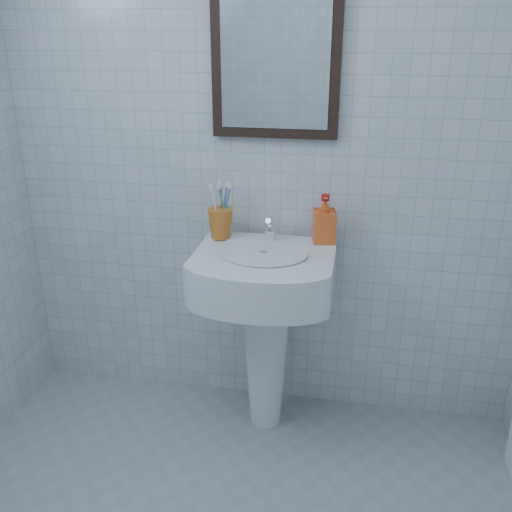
# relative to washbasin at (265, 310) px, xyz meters

# --- Properties ---
(wall_back) EXTENTS (2.20, 0.02, 2.50)m
(wall_back) POSITION_rel_washbasin_xyz_m (-0.04, 0.21, 0.68)
(wall_back) COLOR silver
(wall_back) RESTS_ON ground
(washbasin) EXTENTS (0.55, 0.40, 0.84)m
(washbasin) POSITION_rel_washbasin_xyz_m (0.00, 0.00, 0.00)
(washbasin) COLOR white
(washbasin) RESTS_ON ground
(faucet) EXTENTS (0.04, 0.10, 0.11)m
(faucet) POSITION_rel_washbasin_xyz_m (-0.00, 0.10, 0.31)
(faucet) COLOR white
(faucet) RESTS_ON washbasin
(toothbrush_cup) EXTENTS (0.14, 0.14, 0.12)m
(toothbrush_cup) POSITION_rel_washbasin_xyz_m (-0.21, 0.10, 0.33)
(toothbrush_cup) COLOR #C16620
(toothbrush_cup) RESTS_ON washbasin
(soap_dispenser) EXTENTS (0.10, 0.11, 0.20)m
(soap_dispenser) POSITION_rel_washbasin_xyz_m (0.22, 0.13, 0.37)
(soap_dispenser) COLOR red
(soap_dispenser) RESTS_ON washbasin
(wall_mirror) EXTENTS (0.50, 0.04, 0.62)m
(wall_mirror) POSITION_rel_washbasin_xyz_m (0.00, 0.20, 0.98)
(wall_mirror) COLOR black
(wall_mirror) RESTS_ON wall_back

